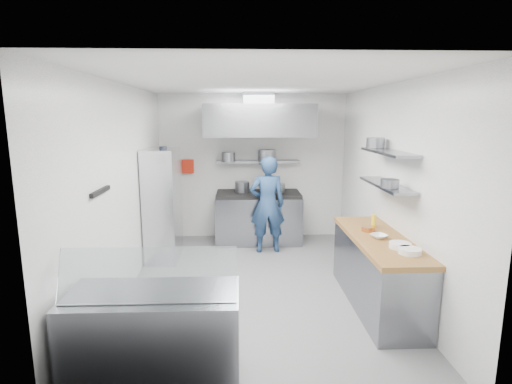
{
  "coord_description": "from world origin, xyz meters",
  "views": [
    {
      "loc": [
        -0.22,
        -5.28,
        2.35
      ],
      "look_at": [
        0.0,
        0.6,
        1.25
      ],
      "focal_mm": 28.0,
      "sensor_mm": 36.0,
      "label": 1
    }
  ],
  "objects_px": {
    "gas_range": "(258,219)",
    "chef": "(267,205)",
    "wire_rack": "(163,204)",
    "display_case": "(155,337)"
  },
  "relations": [
    {
      "from": "gas_range",
      "to": "chef",
      "type": "bearing_deg",
      "value": -77.16
    },
    {
      "from": "chef",
      "to": "wire_rack",
      "type": "relative_size",
      "value": 0.92
    },
    {
      "from": "gas_range",
      "to": "chef",
      "type": "xyz_separation_m",
      "value": [
        0.13,
        -0.59,
        0.4
      ]
    },
    {
      "from": "gas_range",
      "to": "chef",
      "type": "distance_m",
      "value": 0.72
    },
    {
      "from": "chef",
      "to": "wire_rack",
      "type": "distance_m",
      "value": 1.78
    },
    {
      "from": "gas_range",
      "to": "display_case",
      "type": "relative_size",
      "value": 1.07
    },
    {
      "from": "gas_range",
      "to": "wire_rack",
      "type": "distance_m",
      "value": 1.89
    },
    {
      "from": "display_case",
      "to": "chef",
      "type": "bearing_deg",
      "value": 70.66
    },
    {
      "from": "display_case",
      "to": "gas_range",
      "type": "bearing_deg",
      "value": 74.98
    },
    {
      "from": "chef",
      "to": "gas_range",
      "type": "bearing_deg",
      "value": -82.16
    }
  ]
}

